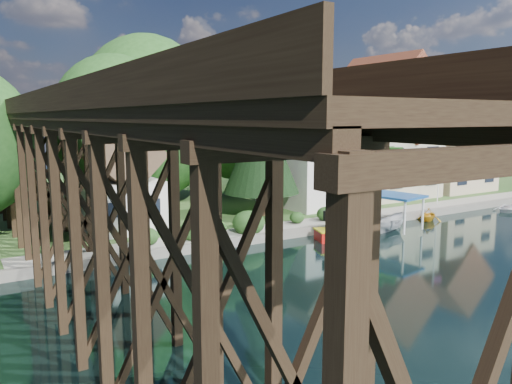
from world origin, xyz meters
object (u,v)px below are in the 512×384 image
palm_tree (378,152)px  boat_white_b (510,207)px  trestle_bridge (73,180)px  boat_canopy (390,215)px  conifer (261,125)px  house_left (314,153)px  flagpole (441,160)px  house_center (382,136)px  house_right (445,141)px  boat_white_a (383,223)px  tugboat (338,231)px  shed (121,183)px  boat_yellow (429,214)px

palm_tree → boat_white_b: (11.68, -4.94, -5.07)m
trestle_bridge → boat_canopy: trestle_bridge is taller
conifer → house_left: bearing=16.9°
house_left → flagpole: 11.38m
boat_canopy → house_center: bearing=47.5°
house_right → boat_white_a: (-18.26, -8.99, -5.41)m
tugboat → boat_white_b: bearing=0.7°
house_left → house_right: size_ratio=0.88×
house_center → house_right: bearing=-3.2°
conifer → house_center: bearing=9.3°
house_left → boat_canopy: (-0.74, -10.11, -3.95)m
palm_tree → flagpole: 6.77m
boat_white_a → house_right: bearing=-61.0°
house_center → shed: bearing=-175.8°
palm_tree → boat_yellow: size_ratio=2.49×
palm_tree → boat_white_a: size_ratio=1.61×
conifer → boat_yellow: conifer is taller
boat_yellow → boat_white_b: boat_yellow is taller
boat_yellow → palm_tree: bearing=1.1°
house_left → house_center: size_ratio=0.79×
trestle_bridge → palm_tree: bearing=12.7°
house_center → flagpole: size_ratio=2.11×
boat_canopy → boat_white_a: bearing=67.1°
palm_tree → tugboat: bearing=-149.3°
house_left → shed: house_left is taller
palm_tree → house_center: bearing=42.2°
trestle_bridge → boat_yellow: bearing=3.6°
house_left → conifer: bearing=-163.1°
house_left → boat_white_b: house_left is taller
flagpole → tugboat: bearing=-165.4°
flagpole → conifer: bearing=166.1°
shed → boat_white_a: 19.56m
shed → boat_canopy: 19.47m
house_left → tugboat: 12.55m
house_left → palm_tree: bearing=-59.7°
tugboat → boat_white_a: 5.67m
shed → palm_tree: shed is taller
boat_yellow → boat_canopy: bearing=77.6°
tugboat → house_left: bearing=60.3°
palm_tree → house_left: bearing=120.3°
palm_tree → boat_white_b: palm_tree is taller
shed → boat_white_a: shed is taller
tugboat → conifer: bearing=97.8°
house_center → boat_white_b: 13.32m
house_left → flagpole: size_ratio=1.68×
boat_canopy → palm_tree: bearing=54.4°
conifer → tugboat: bearing=-82.2°
trestle_bridge → flagpole: bearing=8.1°
house_left → conifer: (-6.91, -2.11, 2.55)m
tugboat → boat_yellow: tugboat is taller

